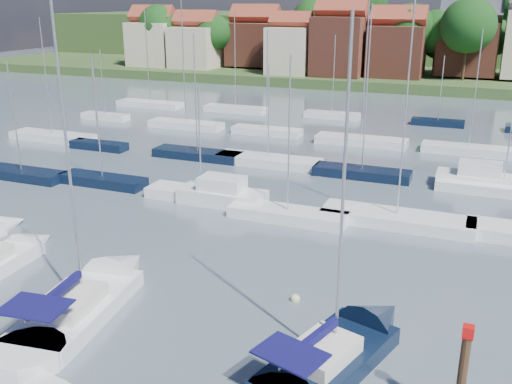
% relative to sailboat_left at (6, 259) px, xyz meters
% --- Properties ---
extents(ground, '(260.00, 260.00, 0.00)m').
position_rel_sailboat_left_xyz_m(ground, '(12.99, 34.86, -0.37)').
color(ground, '#4B5B66').
rests_on(ground, ground).
extents(sailboat_left, '(2.99, 9.44, 12.77)m').
position_rel_sailboat_left_xyz_m(sailboat_left, '(0.00, 0.00, 0.00)').
color(sailboat_left, white).
rests_on(sailboat_left, ground).
extents(sailboat_centre, '(5.00, 13.25, 17.50)m').
position_rel_sailboat_left_xyz_m(sailboat_centre, '(7.85, -1.65, -0.02)').
color(sailboat_centre, white).
rests_on(sailboat_centre, ground).
extents(sailboat_navy, '(6.48, 12.22, 16.37)m').
position_rel_sailboat_left_xyz_m(sailboat_navy, '(21.53, -1.49, -0.01)').
color(sailboat_navy, black).
rests_on(sailboat_navy, ground).
extents(buoy_e, '(0.54, 0.54, 0.54)m').
position_rel_sailboat_left_xyz_m(buoy_e, '(17.87, 2.33, -0.37)').
color(buoy_e, beige).
rests_on(buoy_e, ground).
extents(marina_field, '(79.62, 41.41, 15.93)m').
position_rel_sailboat_left_xyz_m(marina_field, '(14.90, 30.01, 0.07)').
color(marina_field, white).
rests_on(marina_field, ground).
extents(far_shore_town, '(212.46, 90.00, 22.27)m').
position_rel_sailboat_left_xyz_m(far_shore_town, '(15.22, 127.53, 4.24)').
color(far_shore_town, '#375229').
rests_on(far_shore_town, ground).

